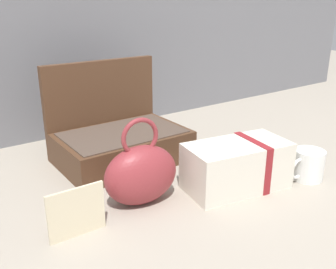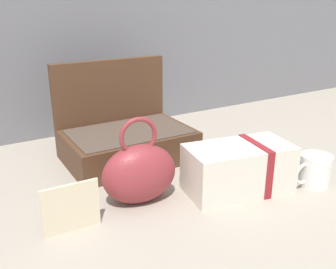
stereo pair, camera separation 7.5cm
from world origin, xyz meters
name	(u,v)px [view 1 (the left image)]	position (x,y,z in m)	size (l,w,h in m)	color
ground_plane	(163,189)	(0.00, 0.00, 0.00)	(6.00, 6.00, 0.00)	#9E9384
open_suitcase	(118,137)	(0.01, 0.25, 0.07)	(0.37, 0.27, 0.29)	#4C301E
teal_pouch_handbag	(141,174)	(-0.08, -0.02, 0.08)	(0.19, 0.12, 0.22)	maroon
cream_toiletry_bag	(238,166)	(0.17, -0.10, 0.06)	(0.29, 0.18, 0.13)	silver
coffee_mug	(308,165)	(0.36, -0.18, 0.04)	(0.12, 0.08, 0.08)	white
info_card_left	(77,212)	(-0.26, -0.06, 0.06)	(0.12, 0.01, 0.11)	beige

